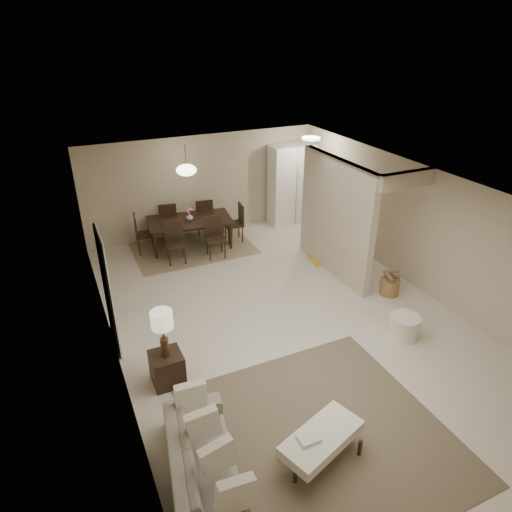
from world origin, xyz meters
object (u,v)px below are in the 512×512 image
pantry_cabinet (291,184)px  side_table (167,368)px  wicker_basket (390,287)px  sofa (203,463)px  dining_table (191,233)px  ottoman_bench (321,439)px  round_pouf (404,327)px

pantry_cabinet → side_table: bearing=-134.3°
pantry_cabinet → wicker_basket: pantry_cabinet is taller
sofa → side_table: sofa is taller
side_table → wicker_basket: bearing=7.6°
sofa → side_table: (0.05, 1.83, -0.03)m
pantry_cabinet → dining_table: 3.10m
pantry_cabinet → ottoman_bench: pantry_cabinet is taller
pantry_cabinet → round_pouf: 5.58m
pantry_cabinet → sofa: pantry_cabinet is taller
wicker_basket → dining_table: size_ratio=0.20×
pantry_cabinet → side_table: pantry_cabinet is taller
sofa → ottoman_bench: bearing=-92.2°
ottoman_bench → dining_table: 6.55m
sofa → ottoman_bench: sofa is taller
sofa → round_pouf: bearing=-63.5°
ottoman_bench → dining_table: size_ratio=0.61×
ottoman_bench → round_pouf: 3.05m
sofa → round_pouf: size_ratio=3.80×
side_table → pantry_cabinet: bearing=45.7°
sofa → side_table: size_ratio=3.89×
sofa → dining_table: 6.50m
ottoman_bench → pantry_cabinet: bearing=45.0°
sofa → wicker_basket: bearing=-53.0°
ottoman_bench → wicker_basket: (3.34, 2.76, -0.15)m
pantry_cabinet → round_pouf: pantry_cabinet is taller
round_pouf → wicker_basket: round_pouf is taller
side_table → round_pouf: (4.01, -0.60, -0.05)m
round_pouf → dining_table: 5.50m
sofa → round_pouf: sofa is taller
sofa → wicker_basket: (4.76, 2.46, -0.12)m
ottoman_bench → side_table: 2.53m
sofa → side_table: bearing=8.1°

